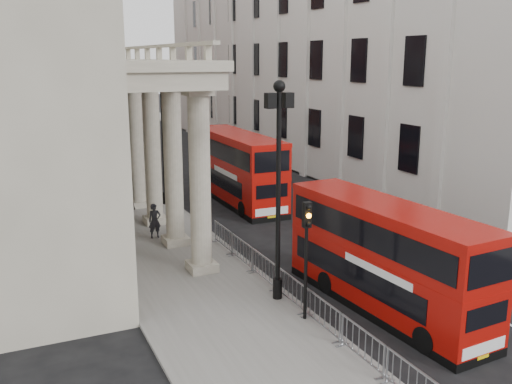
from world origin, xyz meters
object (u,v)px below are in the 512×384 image
Objects in this scene: bus_near at (385,255)px; lamp_post_south at (278,177)px; traffic_light at (307,239)px; lamp_post_mid at (163,129)px; pedestrian_b at (127,194)px; pedestrian_a at (155,221)px; lamp_post_north at (114,108)px; bus_far at (238,167)px; pedestrian_c at (138,189)px; monument_column at (87,17)px.

lamp_post_south is at bearing 142.16° from bus_near.
bus_near is (3.21, -0.20, -1.00)m from traffic_light.
lamp_post_mid is 4.59m from pedestrian_b.
pedestrian_a is (-2.38, 9.41, -3.89)m from lamp_post_south.
traffic_light is 2.39× the size of pedestrian_a.
lamp_post_north is 17.10m from pedestrian_b.
traffic_light is 0.41× the size of bus_far.
traffic_light reaches higher than pedestrian_b.
pedestrian_b is 1.24× the size of pedestrian_c.
bus_far reaches higher than bus_near.
bus_near is at bearing -62.84° from pedestrian_c.
bus_near is 4.91× the size of pedestrian_b.
traffic_light is 2.77× the size of pedestrian_c.
lamp_post_mid is at bearing -90.00° from lamp_post_north.
lamp_post_north is 5.35× the size of pedestrian_c.
bus_near is at bearing 105.10° from pedestrian_b.
lamp_post_mid is 1.93× the size of traffic_light.
lamp_post_south is at bearing -90.00° from lamp_post_north.
bus_far is (1.27, 17.22, 0.23)m from bus_near.
pedestrian_b is (-2.49, -0.48, -3.83)m from lamp_post_mid.
traffic_light is at bearing -89.83° from lamp_post_north.
bus_far reaches higher than pedestrian_c.
traffic_light is 2.23× the size of pedestrian_b.
lamp_post_south is at bearing -94.29° from monument_column.
lamp_post_south is 1.00× the size of lamp_post_mid.
traffic_light is at bearing 172.43° from bus_near.
monument_column is at bearing 85.87° from traffic_light.
lamp_post_mid is 5.35× the size of pedestrian_c.
monument_column is at bearing 88.88° from bus_far.
pedestrian_a is at bearing -96.52° from monument_column.
lamp_post_south is 16.00m from lamp_post_mid.
pedestrian_a is at bearing -83.43° from pedestrian_c.
lamp_post_south is at bearing -90.00° from lamp_post_mid.
pedestrian_c is at bearing -96.46° from monument_column.
traffic_light is 19.53m from pedestrian_c.
pedestrian_b is (-2.59, 17.54, -2.02)m from traffic_light.
pedestrian_b is at bearing -97.15° from monument_column.
pedestrian_a is (-8.98, -78.59, -14.96)m from monument_column.
monument_column is 6.51× the size of lamp_post_north.
bus_far is (-2.02, -73.00, -13.64)m from monument_column.
lamp_post_mid is at bearing -95.24° from monument_column.
pedestrian_a is 0.93× the size of pedestrian_b.
pedestrian_c is (-5.98, 2.33, -1.44)m from bus_far.
lamp_post_south is (-6.60, -88.00, -11.07)m from monument_column.
lamp_post_mid reaches higher than bus_near.
lamp_post_south is 16.18m from pedestrian_b.
monument_column is 91.17m from traffic_light.
traffic_light is at bearing -89.68° from lamp_post_mid.
lamp_post_north is at bearing -96.72° from monument_column.
monument_column is 6.51× the size of lamp_post_south.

